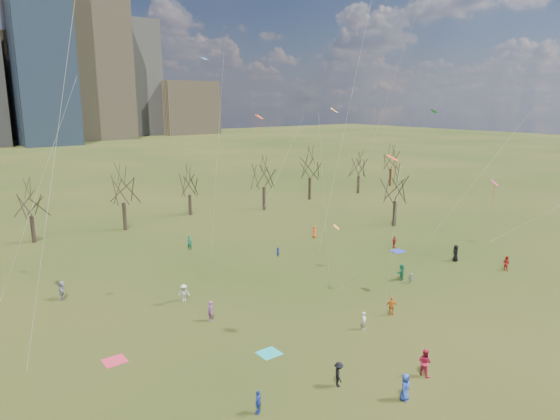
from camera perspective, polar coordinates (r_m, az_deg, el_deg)
ground at (r=46.88m, az=9.06°, el=-10.96°), size 500.00×500.00×0.00m
bare_tree_row at (r=74.70m, az=-11.83°, el=2.68°), size 113.04×29.80×9.50m
blanket_teal at (r=38.78m, az=-1.27°, el=-16.05°), size 1.60×1.50×0.03m
blanket_navy at (r=64.21m, az=13.34°, el=-4.60°), size 1.60×1.50×0.03m
blanket_crimson at (r=39.66m, az=-18.38°, el=-16.05°), size 1.60×1.50×0.03m
person_0 at (r=34.17m, az=14.12°, el=-19.04°), size 1.00×0.81×1.78m
person_1 at (r=42.59m, az=9.59°, el=-12.37°), size 0.65×0.55×1.51m
person_2 at (r=37.03m, az=16.21°, el=-16.36°), size 0.82×1.01×1.97m
person_3 at (r=53.64m, az=14.74°, el=-7.52°), size 0.53×0.77×1.10m
person_4 at (r=45.57m, az=12.65°, el=-10.67°), size 1.00×1.00×1.70m
person_5 at (r=54.10m, az=13.73°, el=-6.91°), size 1.71×0.97×1.76m
person_6 at (r=62.07m, az=19.45°, el=-4.66°), size 1.03×1.14×1.96m
person_7 at (r=43.84m, az=-7.95°, el=-11.38°), size 0.47×0.67×1.77m
person_8 at (r=60.31m, az=-0.26°, el=-4.81°), size 0.50×0.60×1.15m
person_9 at (r=48.27m, az=-10.93°, el=-9.27°), size 1.23×1.07×1.65m
person_10 at (r=65.35m, az=12.92°, el=-3.58°), size 0.94×0.44×1.56m
person_11 at (r=52.02m, az=-23.68°, el=-8.38°), size 1.08×1.82×1.87m
person_12 at (r=68.57m, az=3.96°, el=-2.49°), size 0.58×0.84×1.63m
person_13 at (r=63.79m, az=-10.31°, el=-3.71°), size 0.79×0.81×1.87m
person_14 at (r=60.86m, az=24.44°, el=-5.55°), size 0.67×0.85×1.69m
person_15 at (r=34.82m, az=6.73°, el=-18.15°), size 1.12×1.27×1.71m
person_16 at (r=32.18m, az=-2.51°, el=-21.07°), size 0.93×0.85×1.53m
kites_airborne at (r=54.55m, az=5.95°, el=7.05°), size 59.70×39.31×31.27m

